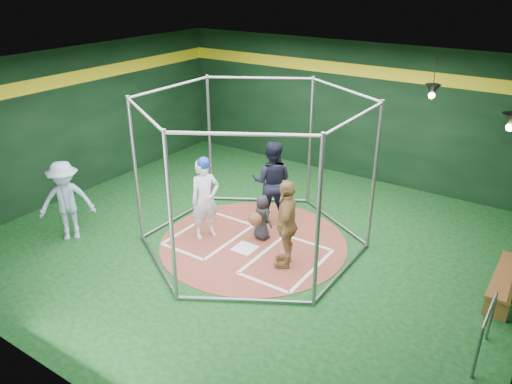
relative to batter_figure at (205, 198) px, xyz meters
The scene contains 14 objects.
room_shell 1.34m from the batter_figure, 18.74° to the left, with size 10.10×9.10×3.53m.
clay_disc 1.34m from the batter_figure, 18.32° to the left, with size 3.80×3.80×0.01m, color brown.
home_plate 1.29m from the batter_figure, ahead, with size 0.43×0.43×0.01m, color white.
batter_box_left 0.87m from the batter_figure, 81.75° to the left, with size 1.17×1.77×0.01m.
batter_box_right 2.10m from the batter_figure, ahead, with size 1.17×1.77×0.01m.
batting_cage 1.18m from the batter_figure, 18.32° to the left, with size 4.05×4.67×3.00m.
pendant_lamp_near 5.36m from the batter_figure, 51.11° to the left, with size 0.34×0.34×0.90m.
pendant_lamp_far 5.78m from the batter_figure, 25.05° to the left, with size 0.34×0.34×0.90m.
batter_figure is the anchor object (origin of this frame).
visitor_leopard 1.92m from the batter_figure, ahead, with size 1.00×0.42×1.71m, color tan.
catcher_figure 1.20m from the batter_figure, 28.04° to the left, with size 0.54×0.60×0.96m.
umpire 1.56m from the batter_figure, 62.34° to the left, with size 0.88×0.69×1.82m, color black.
bystander_blue 2.80m from the batter_figure, 144.96° to the right, with size 1.09×0.62×1.68m, color #91A6C0.
steel_railing 5.55m from the batter_figure, ahead, with size 0.05×0.99×0.86m.
Camera 1 is at (4.99, -7.32, 5.14)m, focal length 35.00 mm.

